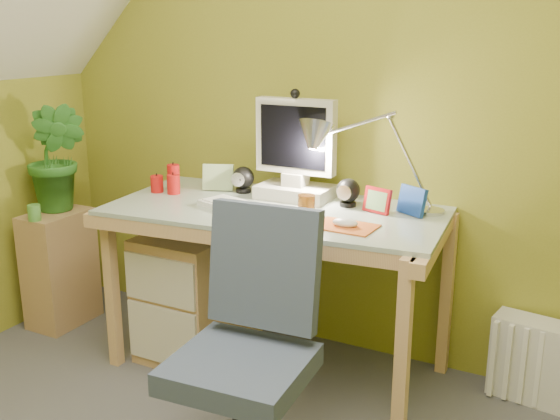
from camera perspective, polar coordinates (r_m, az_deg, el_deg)
The scene contains 19 objects.
wall_back at distance 3.09m, azimuth 5.26°, elevation 8.96°, with size 3.20×0.01×2.40m, color olive.
desk at distance 3.02m, azimuth -0.23°, elevation -6.96°, with size 1.47×0.74×0.79m, color tan, non-canonical shape.
monitor at distance 2.99m, azimuth 1.39°, elevation 6.30°, with size 0.41×0.24×0.56m, color beige, non-canonical shape.
speaker_left at distance 3.14m, azimuth -3.22°, elevation 2.68°, with size 0.11×0.11×0.13m, color black, non-canonical shape.
speaker_right at distance 2.91m, azimuth 5.95°, elevation 1.54°, with size 0.10×0.10×0.13m, color black, non-canonical shape.
keyboard at distance 2.81m, azimuth -3.02°, elevation 0.03°, with size 0.48×0.15×0.02m, color white.
mousepad at distance 2.62m, azimuth 5.69°, elevation -1.43°, with size 0.24×0.17×0.01m, color #C6581E.
mouse at distance 2.61m, azimuth 5.69°, elevation -1.12°, with size 0.11×0.07×0.04m, color silver.
amber_tumbler at distance 2.73m, azimuth 2.31°, elevation 0.35°, with size 0.07×0.07×0.09m, color #955615.
candle_cluster at distance 3.20m, azimuth -9.68°, elevation 2.70°, with size 0.16×0.14×0.12m, color red, non-canonical shape.
photo_frame_red at distance 2.82m, azimuth 8.46°, elevation 0.84°, with size 0.13×0.02×0.11m, color #AF1216.
photo_frame_blue at distance 2.82m, azimuth 11.42°, elevation 0.80°, with size 0.14×0.02×0.12m, color #153B94.
photo_frame_green at distance 3.19m, azimuth -5.41°, elevation 2.86°, with size 0.15×0.02×0.13m, color #A5C386.
desk_lamp at distance 2.82m, azimuth 9.66°, elevation 6.14°, with size 0.58×0.25×0.63m, color silver, non-canonical shape.
side_ledge at distance 3.71m, azimuth -18.59°, elevation -4.83°, with size 0.23×0.35×0.62m, color tan.
potted_plant at distance 3.59m, azimuth -18.84°, elevation 4.37°, with size 0.32×0.25×0.57m, color #2A6822.
green_cup at distance 3.50m, azimuth -20.61°, elevation -0.22°, with size 0.06×0.06×0.08m, color #51983F.
task_chair at distance 2.27m, azimuth -3.52°, elevation -13.39°, with size 0.50×0.50×0.91m, color #3A4660, non-canonical shape.
radiator at distance 3.07m, azimuth 21.38°, elevation -12.15°, with size 0.36×0.15×0.36m, color silver.
Camera 1 is at (1.17, -1.23, 1.56)m, focal length 42.00 mm.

